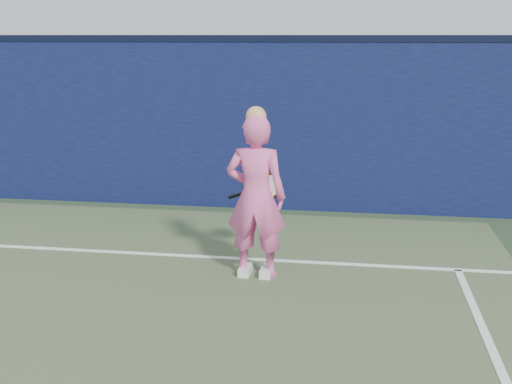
# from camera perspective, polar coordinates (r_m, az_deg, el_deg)

# --- Properties ---
(backstop_wall) EXTENTS (24.00, 0.40, 2.50)m
(backstop_wall) POSITION_cam_1_polar(r_m,az_deg,el_deg) (10.34, -11.65, 6.01)
(backstop_wall) COLOR #0D0E3C
(backstop_wall) RESTS_ON ground
(wall_cap) EXTENTS (24.00, 0.42, 0.10)m
(wall_cap) POSITION_cam_1_polar(r_m,az_deg,el_deg) (10.25, -12.01, 13.22)
(wall_cap) COLOR black
(wall_cap) RESTS_ON backstop_wall
(player) EXTENTS (0.67, 0.46, 1.88)m
(player) POSITION_cam_1_polar(r_m,az_deg,el_deg) (6.92, 0.00, -0.39)
(player) COLOR pink
(player) RESTS_ON ground
(racket) EXTENTS (0.61, 0.24, 0.34)m
(racket) POSITION_cam_1_polar(r_m,az_deg,el_deg) (7.39, 0.82, 0.42)
(racket) COLOR black
(racket) RESTS_ON ground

